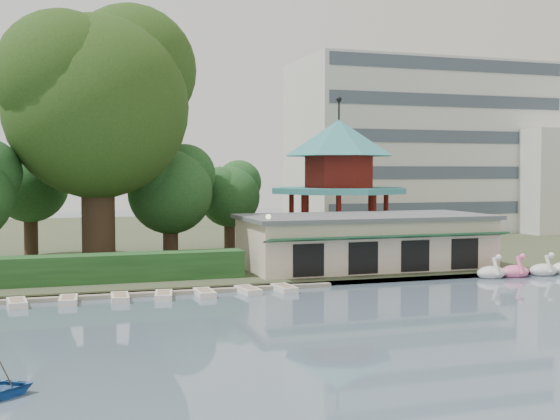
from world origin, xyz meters
name	(u,v)px	position (x,y,z in m)	size (l,w,h in m)	color
ground_plane	(369,356)	(0.00, 0.00, 0.00)	(220.00, 220.00, 0.00)	slate
shore	(169,237)	(0.00, 52.00, 0.20)	(220.00, 70.00, 0.40)	#424930
embankment	(254,286)	(0.00, 17.30, 0.15)	(220.00, 0.60, 0.30)	gray
dock	(58,297)	(-12.00, 17.20, 0.12)	(34.00, 1.60, 0.24)	gray
boathouse	(365,241)	(10.00, 21.97, 2.37)	(18.60, 9.39, 3.90)	beige
pavilion	(339,172)	(12.00, 32.00, 7.48)	(12.40, 12.40, 13.50)	beige
office_building	(443,153)	(32.67, 49.00, 9.73)	(38.00, 18.00, 20.00)	silver
hedge	(7,272)	(-15.00, 20.50, 1.30)	(30.00, 2.00, 1.80)	#245122
lamp_post	(268,234)	(1.50, 19.00, 3.34)	(0.36, 0.36, 4.28)	black
big_tree	(99,94)	(-8.82, 28.22, 13.29)	(14.90, 13.89, 20.04)	#3A281C
small_trees	(31,190)	(-13.81, 31.04, 6.11)	(39.22, 16.61, 9.92)	#3A281C
moored_rowboats	(46,301)	(-12.67, 15.76, 0.18)	(29.78, 2.74, 0.36)	silver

